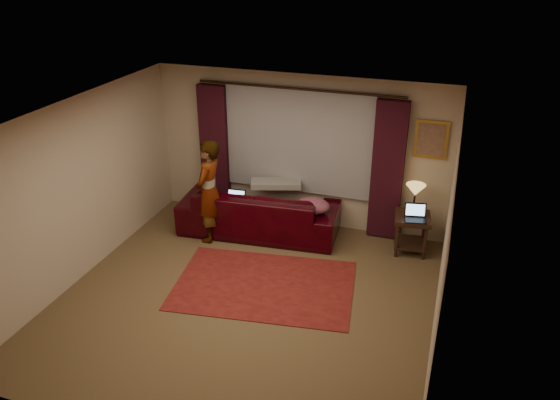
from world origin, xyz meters
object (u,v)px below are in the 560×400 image
object	(u,v)px
laptop_sofa	(235,199)
end_table	(411,234)
tiffany_lamp	(414,199)
person	(209,191)
sofa	(259,203)
laptop_table	(416,213)

from	to	relation	value
laptop_sofa	end_table	xyz separation A→B (m)	(2.85, 0.35, -0.33)
laptop_sofa	end_table	size ratio (longest dim) A/B	0.54
laptop_sofa	tiffany_lamp	bearing A→B (deg)	3.87
tiffany_lamp	person	bearing A→B (deg)	-166.90
sofa	tiffany_lamp	xyz separation A→B (m)	(2.48, 0.26, 0.34)
end_table	person	size ratio (longest dim) A/B	0.37
sofa	laptop_table	bearing A→B (deg)	175.18
sofa	end_table	xyz separation A→B (m)	(2.49, 0.15, -0.22)
tiffany_lamp	end_table	bearing A→B (deg)	-82.93
laptop_sofa	person	bearing A→B (deg)	-143.88
laptop_sofa	end_table	distance (m)	2.89
sofa	laptop_sofa	xyz separation A→B (m)	(-0.36, -0.20, 0.11)
tiffany_lamp	laptop_sofa	bearing A→B (deg)	-170.87
tiffany_lamp	person	world-z (taller)	person
laptop_sofa	laptop_table	world-z (taller)	laptop_table
end_table	sofa	bearing A→B (deg)	-176.57
laptop_table	sofa	bearing A→B (deg)	168.60
laptop_table	person	xyz separation A→B (m)	(-3.21, -0.48, 0.11)
sofa	laptop_table	xyz separation A→B (m)	(2.54, 0.01, 0.22)
end_table	person	bearing A→B (deg)	-168.86
tiffany_lamp	person	xyz separation A→B (m)	(-3.15, -0.73, -0.01)
sofa	laptop_sofa	world-z (taller)	sofa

